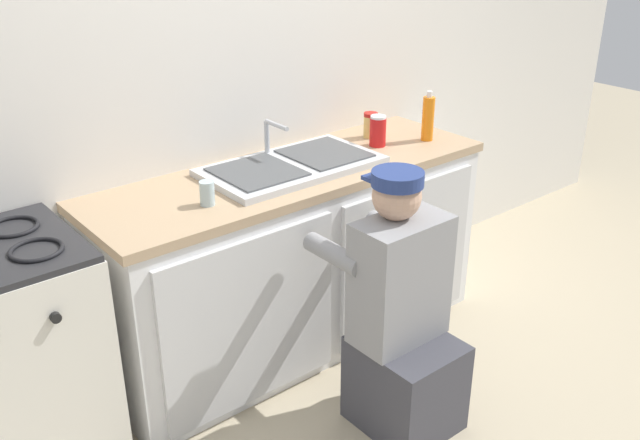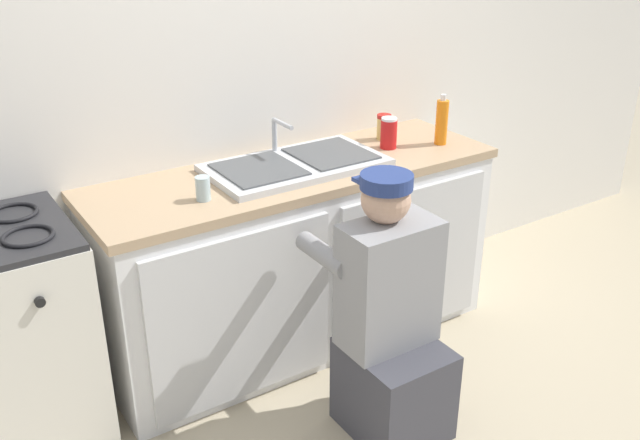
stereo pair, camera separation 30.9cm
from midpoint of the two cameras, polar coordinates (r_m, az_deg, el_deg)
name	(u,v)px [view 1 (the left image)]	position (r m, az deg, el deg)	size (l,w,h in m)	color
ground_plane	(333,366)	(3.45, -1.54, -11.65)	(12.00, 12.00, 0.00)	tan
back_wall	(245,80)	(3.41, -8.64, 10.99)	(6.00, 0.10, 2.50)	silver
counter_cabinet	(295,263)	(3.42, -4.63, -3.50)	(1.89, 0.62, 0.87)	white
countertop	(292,173)	(3.23, -4.99, 3.68)	(1.93, 0.62, 0.04)	tan
sink_double_basin	(292,165)	(3.22, -5.04, 4.35)	(0.80, 0.44, 0.19)	silver
stove_range	(8,362)	(2.98, -26.53, -10.21)	(0.63, 0.62, 0.94)	silver
plumber_person	(401,325)	(2.89, 3.47, -8.50)	(0.42, 0.61, 1.10)	#3F3F47
condiment_jar	(371,125)	(3.63, 1.62, 7.57)	(0.07, 0.07, 0.13)	#DBB760
soap_bottle_orange	(428,118)	(3.60, 6.20, 8.07)	(0.06, 0.06, 0.25)	orange
soda_cup_red	(378,131)	(3.50, 2.12, 7.09)	(0.08, 0.08, 0.15)	red
water_glass	(207,193)	(2.88, -12.07, 2.05)	(0.06, 0.06, 0.10)	#ADC6CC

